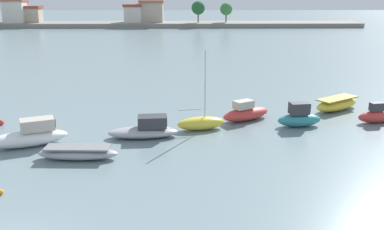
{
  "coord_description": "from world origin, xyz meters",
  "views": [
    {
      "loc": [
        7.66,
        -15.7,
        10.59
      ],
      "look_at": [
        8.22,
        17.41,
        0.9
      ],
      "focal_mm": 40.96,
      "sensor_mm": 36.0,
      "label": 1
    }
  ],
  "objects_px": {
    "moored_boat_4": "(146,130)",
    "moored_boat_8": "(337,104)",
    "moored_boat_5": "(201,123)",
    "moored_boat_9": "(378,115)",
    "moored_boat_3": "(78,153)",
    "mooring_buoy_3": "(50,129)",
    "moored_boat_6": "(246,113)",
    "moored_boat_7": "(299,117)",
    "mooring_buoy_0": "(1,122)",
    "moored_boat_2": "(29,136)",
    "mooring_buoy_2": "(1,192)"
  },
  "relations": [
    {
      "from": "mooring_buoy_2",
      "to": "moored_boat_8",
      "type": "bearing_deg",
      "value": 34.81
    },
    {
      "from": "moored_boat_7",
      "to": "moored_boat_8",
      "type": "distance_m",
      "value": 6.53
    },
    {
      "from": "moored_boat_6",
      "to": "moored_boat_7",
      "type": "xyz_separation_m",
      "value": [
        4.0,
        -1.76,
        0.11
      ]
    },
    {
      "from": "moored_boat_3",
      "to": "moored_boat_7",
      "type": "xyz_separation_m",
      "value": [
        15.88,
        6.58,
        0.33
      ]
    },
    {
      "from": "moored_boat_2",
      "to": "moored_boat_9",
      "type": "height_order",
      "value": "moored_boat_2"
    },
    {
      "from": "moored_boat_5",
      "to": "mooring_buoy_2",
      "type": "distance_m",
      "value": 15.49
    },
    {
      "from": "moored_boat_5",
      "to": "moored_boat_9",
      "type": "xyz_separation_m",
      "value": [
        14.45,
        1.63,
        0.04
      ]
    },
    {
      "from": "mooring_buoy_3",
      "to": "moored_boat_7",
      "type": "bearing_deg",
      "value": 2.81
    },
    {
      "from": "moored_boat_6",
      "to": "moored_boat_5",
      "type": "bearing_deg",
      "value": -177.9
    },
    {
      "from": "moored_boat_8",
      "to": "moored_boat_6",
      "type": "bearing_deg",
      "value": 164.85
    },
    {
      "from": "moored_boat_4",
      "to": "moored_boat_7",
      "type": "distance_m",
      "value": 12.15
    },
    {
      "from": "mooring_buoy_0",
      "to": "moored_boat_2",
      "type": "bearing_deg",
      "value": -51.1
    },
    {
      "from": "moored_boat_4",
      "to": "mooring_buoy_2",
      "type": "height_order",
      "value": "moored_boat_4"
    },
    {
      "from": "moored_boat_6",
      "to": "mooring_buoy_0",
      "type": "height_order",
      "value": "moored_boat_6"
    },
    {
      "from": "mooring_buoy_2",
      "to": "mooring_buoy_3",
      "type": "relative_size",
      "value": 0.7
    },
    {
      "from": "moored_boat_8",
      "to": "mooring_buoy_3",
      "type": "bearing_deg",
      "value": 159.3
    },
    {
      "from": "moored_boat_3",
      "to": "moored_boat_8",
      "type": "xyz_separation_m",
      "value": [
        20.44,
        11.26,
        0.15
      ]
    },
    {
      "from": "moored_boat_2",
      "to": "moored_boat_5",
      "type": "relative_size",
      "value": 0.91
    },
    {
      "from": "moored_boat_7",
      "to": "mooring_buoy_0",
      "type": "distance_m",
      "value": 23.72
    },
    {
      "from": "mooring_buoy_2",
      "to": "moored_boat_5",
      "type": "bearing_deg",
      "value": 44.56
    },
    {
      "from": "moored_boat_2",
      "to": "mooring_buoy_2",
      "type": "xyz_separation_m",
      "value": [
        0.95,
        -7.45,
        -0.59
      ]
    },
    {
      "from": "moored_boat_4",
      "to": "moored_boat_8",
      "type": "relative_size",
      "value": 1.02
    },
    {
      "from": "moored_boat_8",
      "to": "mooring_buoy_0",
      "type": "height_order",
      "value": "moored_boat_8"
    },
    {
      "from": "moored_boat_3",
      "to": "moored_boat_9",
      "type": "bearing_deg",
      "value": 20.5
    },
    {
      "from": "mooring_buoy_0",
      "to": "moored_boat_4",
      "type": "bearing_deg",
      "value": -14.98
    },
    {
      "from": "mooring_buoy_0",
      "to": "mooring_buoy_3",
      "type": "xyz_separation_m",
      "value": [
        4.34,
        -1.69,
        -0.0
      ]
    },
    {
      "from": "moored_boat_3",
      "to": "mooring_buoy_0",
      "type": "xyz_separation_m",
      "value": [
        -7.82,
        7.32,
        -0.19
      ]
    },
    {
      "from": "moored_boat_3",
      "to": "moored_boat_5",
      "type": "relative_size",
      "value": 0.84
    },
    {
      "from": "moored_boat_9",
      "to": "moored_boat_5",
      "type": "bearing_deg",
      "value": 176.11
    },
    {
      "from": "moored_boat_8",
      "to": "mooring_buoy_0",
      "type": "xyz_separation_m",
      "value": [
        -28.26,
        -3.94,
        -0.34
      ]
    },
    {
      "from": "moored_boat_5",
      "to": "moored_boat_7",
      "type": "relative_size",
      "value": 1.69
    },
    {
      "from": "moored_boat_5",
      "to": "moored_boat_7",
      "type": "height_order",
      "value": "moored_boat_5"
    },
    {
      "from": "moored_boat_8",
      "to": "moored_boat_9",
      "type": "xyz_separation_m",
      "value": [
        2.1,
        -3.76,
        0.04
      ]
    },
    {
      "from": "moored_boat_8",
      "to": "mooring_buoy_3",
      "type": "xyz_separation_m",
      "value": [
        -23.92,
        -5.62,
        -0.34
      ]
    },
    {
      "from": "moored_boat_4",
      "to": "moored_boat_8",
      "type": "height_order",
      "value": "moored_boat_4"
    },
    {
      "from": "moored_boat_5",
      "to": "moored_boat_4",
      "type": "bearing_deg",
      "value": -171.18
    },
    {
      "from": "moored_boat_6",
      "to": "moored_boat_7",
      "type": "height_order",
      "value": "moored_boat_7"
    },
    {
      "from": "moored_boat_3",
      "to": "moored_boat_9",
      "type": "distance_m",
      "value": 23.75
    },
    {
      "from": "moored_boat_3",
      "to": "moored_boat_5",
      "type": "xyz_separation_m",
      "value": [
        8.08,
        5.86,
        0.14
      ]
    },
    {
      "from": "moored_boat_6",
      "to": "moored_boat_9",
      "type": "relative_size",
      "value": 1.28
    },
    {
      "from": "moored_boat_9",
      "to": "moored_boat_4",
      "type": "bearing_deg",
      "value": 179.85
    },
    {
      "from": "moored_boat_2",
      "to": "moored_boat_3",
      "type": "distance_m",
      "value": 4.61
    },
    {
      "from": "moored_boat_6",
      "to": "moored_boat_7",
      "type": "bearing_deg",
      "value": -54.88
    },
    {
      "from": "moored_boat_4",
      "to": "mooring_buoy_2",
      "type": "distance_m",
      "value": 11.49
    },
    {
      "from": "moored_boat_3",
      "to": "moored_boat_4",
      "type": "distance_m",
      "value": 5.75
    },
    {
      "from": "moored_boat_8",
      "to": "mooring_buoy_0",
      "type": "distance_m",
      "value": 28.53
    },
    {
      "from": "moored_boat_3",
      "to": "moored_boat_5",
      "type": "distance_m",
      "value": 9.99
    },
    {
      "from": "moored_boat_7",
      "to": "mooring_buoy_3",
      "type": "distance_m",
      "value": 19.39
    },
    {
      "from": "moored_boat_4",
      "to": "mooring_buoy_0",
      "type": "xyz_separation_m",
      "value": [
        -11.79,
        3.16,
        -0.36
      ]
    },
    {
      "from": "moored_boat_4",
      "to": "mooring_buoy_3",
      "type": "relative_size",
      "value": 12.44
    }
  ]
}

